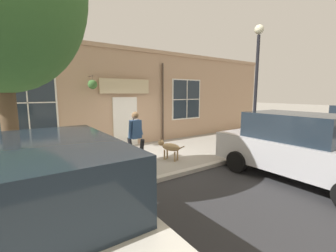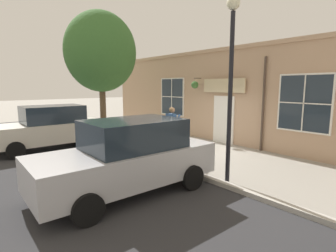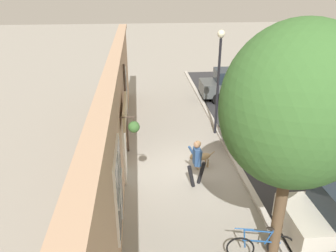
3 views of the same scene
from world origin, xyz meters
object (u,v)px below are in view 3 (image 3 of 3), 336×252
Objects in this scene: dog_on_leash at (201,157)px; parked_car_far_end at (237,84)px; leaning_bicycle at (261,246)px; street_lamp at (219,68)px; pedestrian_walking at (197,159)px; parked_car_mid_block at (274,125)px; street_tree_by_curb at (293,110)px.

dog_on_leash is 8.37m from parked_car_far_end.
leaning_bicycle is 12.36m from parked_car_far_end.
street_lamp is at bearing -116.44° from parked_car_far_end.
street_lamp is (-2.30, -4.62, 2.16)m from parked_car_far_end.
parked_car_mid_block is at bearing 36.58° from pedestrian_walking.
parked_car_mid_block is at bearing 66.15° from leaning_bicycle.
street_lamp reaches higher than parked_car_mid_block.
pedestrian_walking is 3.58m from leaning_bicycle.
dog_on_leash is at bearing 98.92° from leaning_bicycle.
street_tree_by_curb reaches higher than parked_car_far_end.
pedestrian_walking is 4.80m from street_lamp.
pedestrian_walking is 0.39× the size of parked_car_far_end.
parked_car_far_end is at bearing 65.03° from dog_on_leash.
pedestrian_walking is 4.71m from parked_car_mid_block.
parked_car_far_end is (2.52, 11.91, -3.11)m from street_tree_by_curb.
street_tree_by_curb is 7.22m from parked_car_mid_block.
leaning_bicycle is at bearing -160.36° from street_tree_by_curb.
parked_car_mid_block is (3.42, 1.72, 0.43)m from dog_on_leash.
parked_car_mid_block is 3.32m from street_lamp.
dog_on_leash is 0.61× the size of leaning_bicycle.
pedestrian_walking is 4.61m from street_tree_by_curb.
pedestrian_walking reaches higher than dog_on_leash.
parked_car_mid_block is at bearing 68.28° from street_tree_by_curb.
parked_car_far_end is at bearing 76.76° from leaning_bicycle.
dog_on_leash is 4.12m from street_lamp.
parked_car_far_end is (2.83, 12.02, 0.50)m from leaning_bicycle.
street_lamp is at bearing 67.39° from dog_on_leash.
street_tree_by_curb is at bearing -76.87° from dog_on_leash.
street_tree_by_curb is 3.37× the size of leaning_bicycle.
parked_car_far_end is (3.89, 8.66, -0.14)m from pedestrian_walking.
parked_car_far_end is (0.10, 5.86, 0.00)m from parked_car_mid_block.
street_lamp is (0.53, 7.41, 2.66)m from leaning_bicycle.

